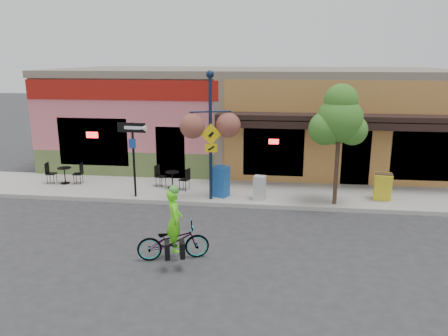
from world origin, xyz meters
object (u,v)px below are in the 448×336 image
(one_way_sign, at_px, (134,160))
(cyclist_rider, at_px, (175,229))
(newspaper_box_grey, at_px, (260,188))
(newspaper_box_blue, at_px, (221,181))
(lamp_post, at_px, (211,137))
(building, at_px, (250,116))
(street_tree, at_px, (338,145))
(bicycle, at_px, (173,241))

(one_way_sign, bearing_deg, cyclist_rider, -56.33)
(newspaper_box_grey, bearing_deg, newspaper_box_blue, -177.43)
(lamp_post, relative_size, one_way_sign, 1.67)
(newspaper_box_grey, bearing_deg, cyclist_rider, -101.69)
(one_way_sign, distance_m, newspaper_box_grey, 4.56)
(building, relative_size, street_tree, 4.42)
(lamp_post, relative_size, newspaper_box_grey, 5.24)
(newspaper_box_blue, bearing_deg, newspaper_box_grey, 16.16)
(cyclist_rider, distance_m, one_way_sign, 5.15)
(bicycle, xyz_separation_m, one_way_sign, (-2.47, 4.44, 1.01))
(building, xyz_separation_m, cyclist_rider, (-1.16, -11.09, -1.44))
(bicycle, height_order, cyclist_rider, cyclist_rider)
(street_tree, bearing_deg, building, 116.96)
(building, bearing_deg, street_tree, -63.04)
(bicycle, distance_m, cyclist_rider, 0.33)
(newspaper_box_blue, relative_size, newspaper_box_grey, 1.30)
(bicycle, relative_size, newspaper_box_blue, 1.66)
(newspaper_box_blue, bearing_deg, cyclist_rider, -71.81)
(newspaper_box_blue, distance_m, newspaper_box_grey, 1.42)
(building, relative_size, bicycle, 9.93)
(building, height_order, street_tree, building)
(newspaper_box_blue, xyz_separation_m, street_tree, (3.97, -0.35, 1.51))
(one_way_sign, height_order, street_tree, street_tree)
(bicycle, relative_size, newspaper_box_grey, 2.15)
(bicycle, distance_m, newspaper_box_blue, 4.89)
(building, bearing_deg, one_way_sign, -118.99)
(one_way_sign, xyz_separation_m, street_tree, (7.04, 0.06, 0.72))
(lamp_post, relative_size, newspaper_box_blue, 4.04)
(cyclist_rider, xyz_separation_m, newspaper_box_grey, (1.93, 4.65, -0.23))
(lamp_post, relative_size, street_tree, 1.09)
(one_way_sign, xyz_separation_m, newspaper_box_grey, (4.46, 0.21, -0.92))
(bicycle, relative_size, one_way_sign, 0.68)
(lamp_post, height_order, street_tree, lamp_post)
(building, distance_m, street_tree, 7.39)
(building, relative_size, newspaper_box_blue, 16.44)
(bicycle, relative_size, cyclist_rider, 1.14)
(newspaper_box_blue, bearing_deg, street_tree, 19.43)
(newspaper_box_blue, bearing_deg, lamp_post, -108.95)
(bicycle, bearing_deg, street_tree, -62.13)
(cyclist_rider, bearing_deg, street_tree, -61.81)
(lamp_post, bearing_deg, one_way_sign, 164.35)
(building, bearing_deg, bicycle, -96.22)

